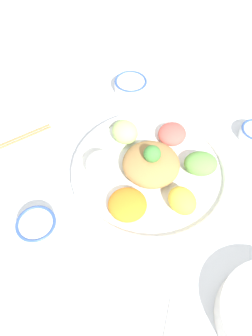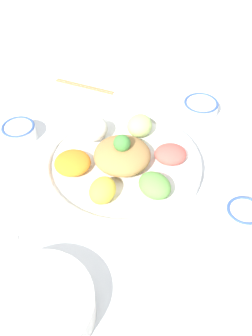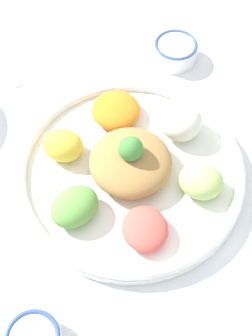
{
  "view_description": "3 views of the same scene",
  "coord_description": "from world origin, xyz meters",
  "px_view_note": "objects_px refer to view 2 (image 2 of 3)",
  "views": [
    {
      "loc": [
        -0.36,
        -0.31,
        0.71
      ],
      "look_at": [
        -0.01,
        0.02,
        0.03
      ],
      "focal_mm": 35.0,
      "sensor_mm": 36.0,
      "label": 1
    },
    {
      "loc": [
        0.13,
        -0.73,
        0.73
      ],
      "look_at": [
        0.04,
        -0.07,
        0.05
      ],
      "focal_mm": 42.0,
      "sensor_mm": 36.0,
      "label": 2
    },
    {
      "loc": [
        0.46,
        -0.02,
        0.73
      ],
      "look_at": [
        0.06,
        -0.04,
        0.07
      ],
      "focal_mm": 50.0,
      "sensor_mm": 36.0,
      "label": 3
    }
  ],
  "objects_px": {
    "chopsticks_pair_near": "(84,86)",
    "sauce_bowl_red": "(244,214)",
    "side_serving_bowl": "(38,306)",
    "serving_spoon_extra": "(167,72)",
    "rice_bowl_blue": "(19,131)",
    "salad_platter": "(121,161)",
    "sauce_bowl_dark": "(201,107)"
  },
  "relations": [
    {
      "from": "salad_platter",
      "to": "side_serving_bowl",
      "type": "bearing_deg",
      "value": -104.17
    },
    {
      "from": "sauce_bowl_red",
      "to": "sauce_bowl_dark",
      "type": "height_order",
      "value": "sauce_bowl_dark"
    },
    {
      "from": "sauce_bowl_red",
      "to": "chopsticks_pair_near",
      "type": "relative_size",
      "value": 0.41
    },
    {
      "from": "sauce_bowl_dark",
      "to": "serving_spoon_extra",
      "type": "xyz_separation_m",
      "value": [
        -0.11,
        0.21,
        -0.02
      ]
    },
    {
      "from": "salad_platter",
      "to": "chopsticks_pair_near",
      "type": "relative_size",
      "value": 2.01
    },
    {
      "from": "rice_bowl_blue",
      "to": "salad_platter",
      "type": "bearing_deg",
      "value": -15.18
    },
    {
      "from": "salad_platter",
      "to": "sauce_bowl_dark",
      "type": "xyz_separation_m",
      "value": [
        0.2,
        0.26,
        -0.0
      ]
    },
    {
      "from": "salad_platter",
      "to": "side_serving_bowl",
      "type": "distance_m",
      "value": 0.42
    },
    {
      "from": "serving_spoon_extra",
      "to": "chopsticks_pair_near",
      "type": "bearing_deg",
      "value": -164.76
    },
    {
      "from": "sauce_bowl_dark",
      "to": "side_serving_bowl",
      "type": "bearing_deg",
      "value": -114.72
    },
    {
      "from": "sauce_bowl_red",
      "to": "chopsticks_pair_near",
      "type": "xyz_separation_m",
      "value": [
        -0.47,
        0.48,
        -0.02
      ]
    },
    {
      "from": "chopsticks_pair_near",
      "to": "salad_platter",
      "type": "bearing_deg",
      "value": 130.65
    },
    {
      "from": "salad_platter",
      "to": "side_serving_bowl",
      "type": "height_order",
      "value": "salad_platter"
    },
    {
      "from": "salad_platter",
      "to": "sauce_bowl_red",
      "type": "distance_m",
      "value": 0.32
    },
    {
      "from": "rice_bowl_blue",
      "to": "side_serving_bowl",
      "type": "xyz_separation_m",
      "value": [
        0.19,
        -0.48,
        0.01
      ]
    },
    {
      "from": "rice_bowl_blue",
      "to": "serving_spoon_extra",
      "type": "height_order",
      "value": "rice_bowl_blue"
    },
    {
      "from": "salad_platter",
      "to": "serving_spoon_extra",
      "type": "bearing_deg",
      "value": 78.78
    },
    {
      "from": "rice_bowl_blue",
      "to": "serving_spoon_extra",
      "type": "xyz_separation_m",
      "value": [
        0.39,
        0.38,
        -0.02
      ]
    },
    {
      "from": "side_serving_bowl",
      "to": "serving_spoon_extra",
      "type": "height_order",
      "value": "side_serving_bowl"
    },
    {
      "from": "side_serving_bowl",
      "to": "chopsticks_pair_near",
      "type": "height_order",
      "value": "side_serving_bowl"
    },
    {
      "from": "rice_bowl_blue",
      "to": "side_serving_bowl",
      "type": "distance_m",
      "value": 0.52
    },
    {
      "from": "sauce_bowl_red",
      "to": "serving_spoon_extra",
      "type": "distance_m",
      "value": 0.63
    },
    {
      "from": "sauce_bowl_dark",
      "to": "rice_bowl_blue",
      "type": "bearing_deg",
      "value": -160.5
    },
    {
      "from": "chopsticks_pair_near",
      "to": "sauce_bowl_red",
      "type": "bearing_deg",
      "value": 149.14
    },
    {
      "from": "salad_platter",
      "to": "sauce_bowl_dark",
      "type": "bearing_deg",
      "value": 51.79
    },
    {
      "from": "serving_spoon_extra",
      "to": "sauce_bowl_dark",
      "type": "bearing_deg",
      "value": -70.83
    },
    {
      "from": "sauce_bowl_dark",
      "to": "side_serving_bowl",
      "type": "relative_size",
      "value": 0.47
    },
    {
      "from": "side_serving_bowl",
      "to": "chopsticks_pair_near",
      "type": "distance_m",
      "value": 0.76
    },
    {
      "from": "rice_bowl_blue",
      "to": "sauce_bowl_dark",
      "type": "relative_size",
      "value": 0.9
    },
    {
      "from": "side_serving_bowl",
      "to": "salad_platter",
      "type": "bearing_deg",
      "value": 75.83
    },
    {
      "from": "rice_bowl_blue",
      "to": "chopsticks_pair_near",
      "type": "xyz_separation_m",
      "value": [
        0.13,
        0.27,
        -0.02
      ]
    },
    {
      "from": "sauce_bowl_dark",
      "to": "chopsticks_pair_near",
      "type": "distance_m",
      "value": 0.38
    }
  ]
}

